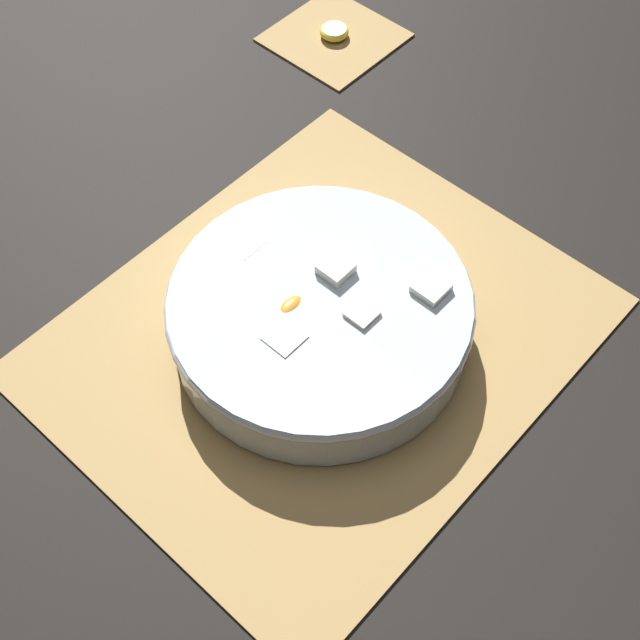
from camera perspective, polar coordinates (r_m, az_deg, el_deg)
name	(u,v)px	position (r m, az deg, el deg)	size (l,w,h in m)	color
ground_plane	(320,337)	(0.84, 0.00, -1.11)	(6.00, 6.00, 0.00)	black
bamboo_mat_center	(320,335)	(0.84, 0.00, -0.99)	(0.48, 0.40, 0.01)	#A8844C
coaster_mat_far_right	(334,36)	(1.15, 0.91, 17.70)	(0.14, 0.14, 0.01)	#A8844C
fruit_salad_bowl	(320,313)	(0.81, 0.01, 0.45)	(0.28, 0.28, 0.07)	silver
banana_coin_single	(334,31)	(1.15, 0.91, 17.99)	(0.04, 0.04, 0.01)	beige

